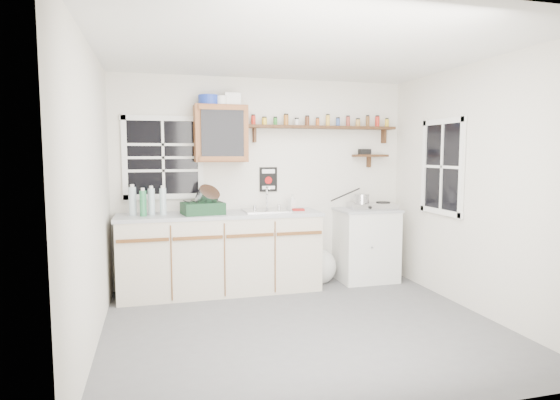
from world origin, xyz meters
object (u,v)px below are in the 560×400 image
at_px(dish_rack, 204,205).
at_px(hotplate, 372,206).
at_px(main_cabinet, 221,252).
at_px(spice_shelf, 323,126).
at_px(upper_cabinet, 221,134).
at_px(right_cabinet, 366,244).

bearing_deg(dish_rack, hotplate, -7.67).
xyz_separation_m(main_cabinet, hotplate, (1.90, 0.01, 0.49)).
bearing_deg(hotplate, dish_rack, -170.98).
bearing_deg(spice_shelf, main_cabinet, -170.78).
xyz_separation_m(main_cabinet, dish_rack, (-0.19, -0.05, 0.57)).
xyz_separation_m(upper_cabinet, spice_shelf, (1.28, 0.07, 0.11)).
height_order(main_cabinet, dish_rack, dish_rack).
xyz_separation_m(spice_shelf, dish_rack, (-1.50, -0.26, -0.91)).
relative_size(right_cabinet, hotplate, 1.47).
distance_m(spice_shelf, dish_rack, 1.77).
distance_m(right_cabinet, hotplate, 0.50).
bearing_deg(main_cabinet, right_cabinet, 0.79).
height_order(main_cabinet, right_cabinet, main_cabinet).
xyz_separation_m(right_cabinet, hotplate, (0.07, -0.02, 0.49)).
distance_m(main_cabinet, upper_cabinet, 1.37).
relative_size(right_cabinet, dish_rack, 1.85).
relative_size(spice_shelf, dish_rack, 3.89).
xyz_separation_m(upper_cabinet, dish_rack, (-0.22, -0.19, -0.80)).
bearing_deg(dish_rack, upper_cabinet, 31.69).
xyz_separation_m(right_cabinet, upper_cabinet, (-1.80, 0.12, 1.37)).
xyz_separation_m(dish_rack, hotplate, (2.09, 0.05, -0.08)).
relative_size(main_cabinet, hotplate, 3.73).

